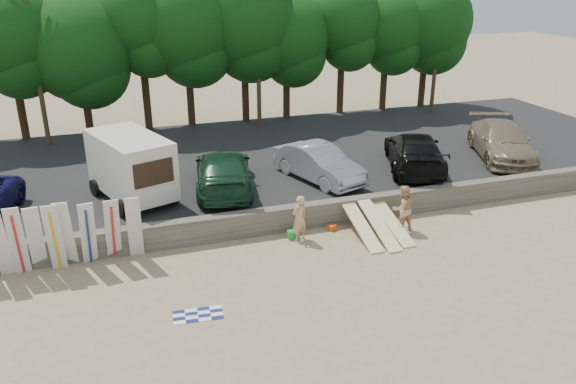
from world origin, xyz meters
name	(u,v)px	position (x,y,z in m)	size (l,w,h in m)	color
ground	(328,263)	(0.00, 0.00, 0.00)	(120.00, 120.00, 0.00)	tan
seawall	(300,217)	(0.00, 3.00, 0.50)	(44.00, 0.50, 1.00)	#6B6356
parking_lot	(251,162)	(0.00, 10.50, 0.35)	(44.00, 14.50, 0.70)	#282828
treeline	(213,28)	(-0.28, 17.60, 6.43)	(33.93, 6.33, 9.39)	#382616
utility_poles	(258,47)	(2.00, 16.00, 5.43)	(25.80, 0.26, 9.00)	#473321
box_trailer	(131,164)	(-6.13, 6.44, 2.24)	(3.51, 4.77, 2.74)	beige
car_1	(224,171)	(-2.31, 6.39, 1.55)	(2.38, 5.85, 1.70)	#153A23
car_2	(319,163)	(2.03, 6.14, 1.50)	(1.69, 4.85, 1.60)	#96969B
car_3	(414,151)	(6.92, 6.14, 1.57)	(2.43, 5.98, 1.73)	black
car_4	(502,141)	(12.00, 6.28, 1.56)	(2.40, 5.90, 1.71)	#8B7859
surfboard_upright_1	(1,246)	(-10.64, 2.37, 1.25)	(0.50, 0.06, 2.60)	silver
surfboard_upright_2	(17,241)	(-10.15, 2.49, 1.29)	(0.50, 0.06, 2.60)	silver
surfboard_upright_3	(35,239)	(-9.60, 2.53, 1.26)	(0.50, 0.06, 2.60)	silver
surfboard_upright_4	(54,238)	(-8.99, 2.37, 1.28)	(0.50, 0.06, 2.60)	silver
surfboard_upright_5	(66,234)	(-8.65, 2.54, 1.28)	(0.50, 0.06, 2.60)	silver
surfboard_upright_6	(88,233)	(-7.92, 2.41, 1.26)	(0.50, 0.06, 2.60)	silver
surfboard_upright_7	(113,230)	(-7.11, 2.47, 1.25)	(0.50, 0.06, 2.60)	silver
surfboard_upright_8	(134,227)	(-6.37, 2.41, 1.26)	(0.50, 0.06, 2.60)	silver
surfboard_low_0	(362,226)	(1.99, 1.46, 0.48)	(0.56, 3.00, 0.07)	#F4DE9A
surfboard_low_1	(379,225)	(2.66, 1.31, 0.49)	(0.56, 3.00, 0.07)	#F4DE9A
surfboard_low_2	(392,222)	(3.33, 1.51, 0.41)	(0.56, 3.00, 0.07)	#F4DE9A
beachgoer_a	(299,218)	(-0.37, 2.00, 0.91)	(0.67, 0.44, 1.83)	tan
beachgoer_b	(402,208)	(3.75, 1.52, 0.95)	(0.93, 0.72, 1.90)	tan
cooler	(293,235)	(-0.57, 2.21, 0.16)	(0.38, 0.30, 0.32)	green
gear_bag	(332,228)	(1.16, 2.40, 0.11)	(0.30, 0.25, 0.22)	#D84919
beach_towel	(198,315)	(-4.94, -1.76, 0.01)	(1.50, 1.50, 0.00)	white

